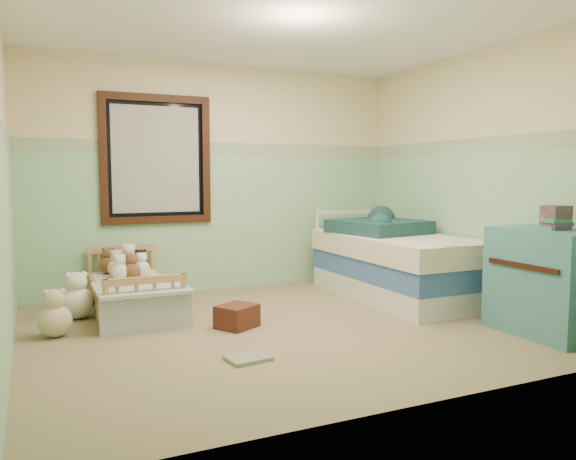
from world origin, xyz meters
name	(u,v)px	position (x,y,z in m)	size (l,w,h in m)	color
floor	(285,328)	(0.00, 0.00, -0.01)	(4.20, 3.60, 0.02)	olive
ceiling	(285,22)	(0.00, 0.00, 2.51)	(4.20, 3.60, 0.02)	white
wall_back	(219,178)	(0.00, 1.80, 1.25)	(4.20, 0.04, 2.50)	#DDC18A
wall_front	(424,181)	(0.00, -1.80, 1.25)	(4.20, 0.04, 2.50)	#DDC18A
wall_left	(1,180)	(-2.10, 0.00, 1.25)	(0.04, 3.60, 2.50)	#DDC18A
wall_right	(480,179)	(2.10, 0.00, 1.25)	(0.04, 3.60, 2.50)	#DDC18A
wainscot_mint	(220,223)	(0.00, 1.79, 0.75)	(4.20, 0.01, 1.50)	#7FBF86
border_strip	(219,149)	(0.00, 1.79, 1.57)	(4.20, 0.01, 0.15)	#436943
window_frame	(156,160)	(-0.70, 1.76, 1.45)	(1.16, 0.06, 1.36)	black
window_blinds	(156,160)	(-0.70, 1.77, 1.45)	(0.92, 0.01, 1.12)	#B9B8B1
toddler_bed_frame	(133,303)	(-1.09, 1.05, 0.09)	(0.69, 1.39, 0.18)	#A56D43
toddler_mattress	(133,287)	(-1.09, 1.05, 0.24)	(0.63, 1.33, 0.12)	silver
patchwork_quilt	(141,288)	(-1.09, 0.62, 0.31)	(0.75, 0.69, 0.03)	#7B9DD9
plush_bed_brown	(109,265)	(-1.24, 1.55, 0.39)	(0.18, 0.18, 0.18)	brown
plush_bed_white	(129,263)	(-1.04, 1.55, 0.40)	(0.20, 0.20, 0.20)	white
plush_bed_tan	(117,268)	(-1.19, 1.33, 0.39)	(0.18, 0.18, 0.18)	beige
plush_bed_dark	(141,267)	(-0.96, 1.33, 0.39)	(0.18, 0.18, 0.18)	black
plush_floor_cream	(77,303)	(-1.59, 1.02, 0.14)	(0.29, 0.29, 0.29)	white
plush_floor_tan	(55,321)	(-1.79, 0.49, 0.13)	(0.26, 0.26, 0.26)	beige
twin_bed_frame	(398,287)	(1.55, 0.55, 0.11)	(0.98, 1.96, 0.22)	white
twin_boxspring	(398,267)	(1.55, 0.55, 0.33)	(0.98, 1.96, 0.22)	navy
twin_mattress	(399,246)	(1.55, 0.55, 0.55)	(1.02, 2.00, 0.22)	silver
teal_blanket	(379,227)	(1.50, 0.85, 0.73)	(0.83, 0.88, 0.14)	#173A3C
dresser	(546,282)	(1.82, -1.07, 0.43)	(0.53, 0.85, 0.85)	#336F76
book_stack	(556,218)	(1.82, -1.13, 0.95)	(0.19, 0.15, 0.19)	brown
red_pillow	(237,316)	(-0.38, 0.15, 0.10)	(0.31, 0.27, 0.19)	maroon
floor_book	(248,358)	(-0.59, -0.68, 0.01)	(0.29, 0.22, 0.03)	gold
extra_plush_0	(120,271)	(-1.18, 1.16, 0.38)	(0.17, 0.17, 0.17)	white
extra_plush_1	(132,271)	(-1.08, 1.15, 0.38)	(0.16, 0.16, 0.16)	brown
extra_plush_2	(142,268)	(-0.97, 1.26, 0.38)	(0.16, 0.16, 0.16)	white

